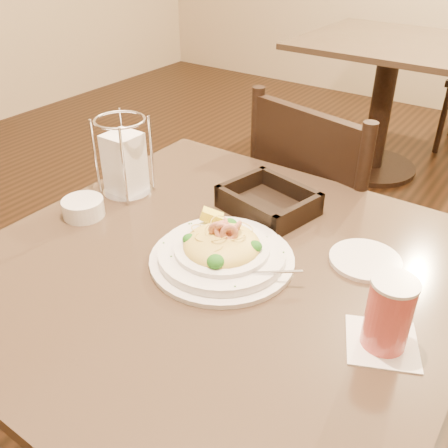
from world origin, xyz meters
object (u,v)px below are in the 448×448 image
Objects in this scene: dining_chair_near at (324,230)px; napkin_caddy at (124,162)px; main_table at (219,352)px; bread_basket at (268,203)px; side_plate at (365,260)px; background_table at (385,84)px; pasta_bowl at (222,250)px; drink_glass at (389,314)px; butter_ramekin at (83,208)px.

dining_chair_near is 4.96× the size of napkin_caddy.
bread_basket is at bearing 96.29° from main_table.
side_plate is (0.23, 0.17, 0.25)m from main_table.
background_table is 2.20m from pasta_bowl.
napkin_caddy is at bearing 164.10° from pasta_bowl.
dining_chair_near is 6.41× the size of drink_glass.
background_table is at bearing 108.64° from drink_glass.
drink_glass is (0.73, -2.18, 0.30)m from background_table.
bread_basket is 0.41m from butter_ramekin.
napkin_caddy is (-0.35, 0.10, 0.05)m from pasta_bowl.
main_table is at bearing 106.89° from dining_chair_near.
napkin_caddy is 0.58m from side_plate.
dining_chair_near is 0.59m from side_plate.
dining_chair_near is 0.77m from butter_ramekin.
side_plate is 0.61m from butter_ramekin.
main_table is at bearing 4.12° from butter_ramekin.
pasta_bowl is at bearing -145.33° from side_plate.
bread_basket is (0.38, -1.93, 0.26)m from background_table.
napkin_caddy is 1.36× the size of side_plate.
napkin_caddy is 0.15m from butter_ramekin.
butter_ramekin is at bearing -88.61° from background_table.
dining_chair_near is at bearing 120.12° from drink_glass.
butter_ramekin is at bearing -175.88° from main_table.
napkin_caddy reaches higher than butter_ramekin.
side_plate is (0.63, -1.99, 0.25)m from background_table.
napkin_caddy is (-0.32, -0.12, 0.06)m from bread_basket.
drink_glass reaches higher than side_plate.
butter_ramekin is at bearing -161.48° from side_plate.
drink_glass is 0.68m from butter_ramekin.
side_plate is at bearing -13.37° from bread_basket.
drink_glass is (0.33, -0.03, 0.04)m from pasta_bowl.
bread_basket is at bearing -78.94° from background_table.
drink_glass is at bearing -11.06° from napkin_caddy.
napkin_caddy is (-0.35, 0.11, 0.32)m from main_table.
main_table is at bearing -143.69° from side_plate.
main_table is 4.80× the size of napkin_caddy.
side_plate is (0.25, -0.06, -0.02)m from bread_basket.
main_table is 0.35m from bread_basket.
pasta_bowl is 0.37m from napkin_caddy.
napkin_caddy reaches higher than background_table.
pasta_bowl is 3.33× the size of butter_ramekin.
background_table is (-0.40, 2.15, 0.00)m from main_table.
pasta_bowl is 2.20× the size of side_plate.
butter_ramekin is (-0.35, -0.03, 0.26)m from main_table.
background_table is at bearing 101.06° from bread_basket.
bread_basket is at bearing 144.91° from drink_glass.
drink_glass is at bearing 0.22° from butter_ramekin.
pasta_bowl reaches higher than butter_ramekin.
dining_chair_near reaches higher than pasta_bowl.
bread_basket is 1.18× the size of napkin_caddy.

